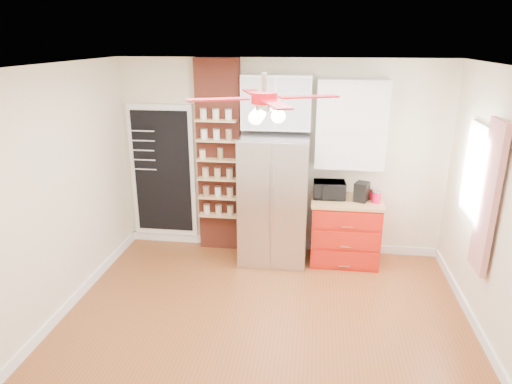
# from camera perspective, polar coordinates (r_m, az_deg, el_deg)

# --- Properties ---
(floor) EXTENTS (4.50, 4.50, 0.00)m
(floor) POSITION_cam_1_polar(r_m,az_deg,el_deg) (5.10, 0.89, -16.56)
(floor) COLOR brown
(floor) RESTS_ON ground
(ceiling) EXTENTS (4.50, 4.50, 0.00)m
(ceiling) POSITION_cam_1_polar(r_m,az_deg,el_deg) (4.16, 1.08, 15.36)
(ceiling) COLOR white
(ceiling) RESTS_ON wall_back
(wall_back) EXTENTS (4.50, 0.02, 2.70)m
(wall_back) POSITION_cam_1_polar(r_m,az_deg,el_deg) (6.35, 3.08, 4.20)
(wall_back) COLOR beige
(wall_back) RESTS_ON floor
(wall_front) EXTENTS (4.50, 0.02, 2.70)m
(wall_front) POSITION_cam_1_polar(r_m,az_deg,el_deg) (2.71, -4.21, -17.53)
(wall_front) COLOR beige
(wall_front) RESTS_ON floor
(wall_left) EXTENTS (0.02, 4.00, 2.70)m
(wall_left) POSITION_cam_1_polar(r_m,az_deg,el_deg) (5.20, -24.48, -0.87)
(wall_left) COLOR beige
(wall_left) RESTS_ON floor
(wall_right) EXTENTS (0.02, 4.00, 2.70)m
(wall_right) POSITION_cam_1_polar(r_m,az_deg,el_deg) (4.77, 28.95, -3.26)
(wall_right) COLOR beige
(wall_right) RESTS_ON floor
(chalkboard) EXTENTS (0.95, 0.05, 1.95)m
(chalkboard) POSITION_cam_1_polar(r_m,az_deg,el_deg) (6.73, -11.58, 2.47)
(chalkboard) COLOR white
(chalkboard) RESTS_ON wall_back
(brick_pillar) EXTENTS (0.60, 0.16, 2.70)m
(brick_pillar) POSITION_cam_1_polar(r_m,az_deg,el_deg) (6.40, -4.61, 4.27)
(brick_pillar) COLOR brown
(brick_pillar) RESTS_ON floor
(fridge) EXTENTS (0.90, 0.70, 1.75)m
(fridge) POSITION_cam_1_polar(r_m,az_deg,el_deg) (6.14, 2.26, -0.94)
(fridge) COLOR silver
(fridge) RESTS_ON floor
(upper_glass_cabinet) EXTENTS (0.90, 0.35, 0.70)m
(upper_glass_cabinet) POSITION_cam_1_polar(r_m,az_deg,el_deg) (6.03, 2.59, 11.17)
(upper_glass_cabinet) COLOR white
(upper_glass_cabinet) RESTS_ON wall_back
(red_cabinet) EXTENTS (0.94, 0.64, 0.90)m
(red_cabinet) POSITION_cam_1_polar(r_m,az_deg,el_deg) (6.34, 11.04, -4.76)
(red_cabinet) COLOR #B4190D
(red_cabinet) RESTS_ON floor
(upper_shelf_unit) EXTENTS (0.90, 0.30, 1.15)m
(upper_shelf_unit) POSITION_cam_1_polar(r_m,az_deg,el_deg) (6.09, 11.80, 8.26)
(upper_shelf_unit) COLOR white
(upper_shelf_unit) RESTS_ON wall_back
(window) EXTENTS (0.04, 0.75, 1.05)m
(window) POSITION_cam_1_polar(r_m,az_deg,el_deg) (5.51, 25.91, 2.15)
(window) COLOR white
(window) RESTS_ON wall_right
(curtain) EXTENTS (0.06, 0.40, 1.55)m
(curtain) POSITION_cam_1_polar(r_m,az_deg,el_deg) (5.02, 27.04, -0.70)
(curtain) COLOR #AF1717
(curtain) RESTS_ON wall_right
(ceiling_fan) EXTENTS (1.40, 1.40, 0.44)m
(ceiling_fan) POSITION_cam_1_polar(r_m,az_deg,el_deg) (4.19, 1.05, 11.58)
(ceiling_fan) COLOR silver
(ceiling_fan) RESTS_ON ceiling
(toaster_oven) EXTENTS (0.43, 0.31, 0.23)m
(toaster_oven) POSITION_cam_1_polar(r_m,az_deg,el_deg) (6.16, 9.12, 0.28)
(toaster_oven) COLOR black
(toaster_oven) RESTS_ON red_cabinet
(coffee_maker) EXTENTS (0.23, 0.24, 0.25)m
(coffee_maker) POSITION_cam_1_polar(r_m,az_deg,el_deg) (6.13, 13.06, 0.03)
(coffee_maker) COLOR black
(coffee_maker) RESTS_ON red_cabinet
(canister_left) EXTENTS (0.12, 0.12, 0.14)m
(canister_left) POSITION_cam_1_polar(r_m,az_deg,el_deg) (6.13, 14.82, -0.67)
(canister_left) COLOR red
(canister_left) RESTS_ON red_cabinet
(canister_right) EXTENTS (0.14, 0.14, 0.14)m
(canister_right) POSITION_cam_1_polar(r_m,az_deg,el_deg) (6.24, 14.53, -0.28)
(canister_right) COLOR #A80912
(canister_right) RESTS_ON red_cabinet
(pantry_jar_oats) EXTENTS (0.11, 0.11, 0.12)m
(pantry_jar_oats) POSITION_cam_1_polar(r_m,az_deg,el_deg) (6.26, -6.70, 4.67)
(pantry_jar_oats) COLOR beige
(pantry_jar_oats) RESTS_ON brick_pillar
(pantry_jar_beans) EXTENTS (0.09, 0.09, 0.14)m
(pantry_jar_beans) POSITION_cam_1_polar(r_m,az_deg,el_deg) (6.24, -4.49, 4.78)
(pantry_jar_beans) COLOR olive
(pantry_jar_beans) RESTS_ON brick_pillar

